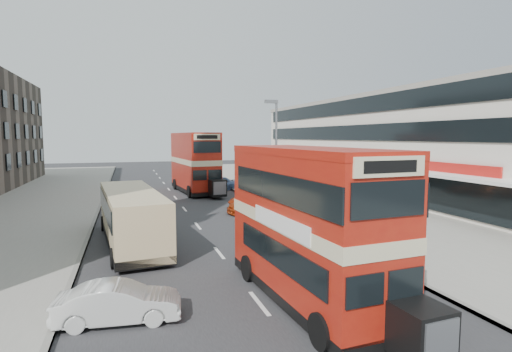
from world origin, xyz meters
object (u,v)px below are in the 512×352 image
object	(u,v)px
car_right_c	(216,183)
car_right_a	(258,204)
cyclist	(238,193)
car_left_front	(119,303)
bus_main	(309,224)
street_lamp	(275,145)
pedestrian_near	(327,203)
bus_second	(195,162)
coach	(131,215)
car_right_b	(254,200)

from	to	relation	value
car_right_c	car_right_a	bearing A→B (deg)	3.26
cyclist	car_right_c	bearing A→B (deg)	91.58
car_left_front	car_right_c	world-z (taller)	car_right_c
car_left_front	cyclist	distance (m)	22.18
bus_main	car_left_front	distance (m)	6.29
street_lamp	cyclist	xyz separation A→B (m)	(-1.74, 4.21, -4.10)
street_lamp	car_right_a	size ratio (longest dim) A/B	1.77
pedestrian_near	car_right_c	bearing A→B (deg)	-95.24
bus_second	pedestrian_near	world-z (taller)	bus_second
bus_second	cyclist	xyz separation A→B (m)	(2.51, -6.69, -2.26)
coach	car_right_a	world-z (taller)	coach
pedestrian_near	cyclist	distance (m)	9.39
car_right_c	car_left_front	bearing A→B (deg)	-15.54
bus_second	car_left_front	xyz separation A→B (m)	(-6.62, -26.90, -2.36)
coach	cyclist	world-z (taller)	coach
bus_main	car_left_front	xyz separation A→B (m)	(-5.96, 0.29, -2.00)
car_left_front	car_right_c	distance (m)	29.38
car_right_c	bus_second	bearing A→B (deg)	-62.55
car_left_front	car_right_b	size ratio (longest dim) A/B	0.88
street_lamp	car_right_b	size ratio (longest dim) A/B	1.99
car_right_c	pedestrian_near	distance (m)	16.85
bus_main	coach	world-z (taller)	bus_main
bus_main	cyclist	distance (m)	20.83
bus_main	pedestrian_near	world-z (taller)	bus_main
coach	street_lamp	bearing A→B (deg)	28.27
bus_main	bus_second	world-z (taller)	bus_second
street_lamp	pedestrian_near	world-z (taller)	street_lamp
car_right_c	pedestrian_near	world-z (taller)	pedestrian_near
pedestrian_near	cyclist	size ratio (longest dim) A/B	0.90
bus_second	car_right_a	world-z (taller)	bus_second
car_left_front	coach	bearing A→B (deg)	3.23
car_right_a	car_left_front	bearing A→B (deg)	-38.52
coach	bus_main	bearing A→B (deg)	-65.24
street_lamp	car_right_a	xyz separation A→B (m)	(-1.69, -1.08, -4.12)
car_left_front	car_right_b	world-z (taller)	car_left_front
car_right_b	pedestrian_near	world-z (taller)	pedestrian_near
street_lamp	bus_second	size ratio (longest dim) A/B	0.79
car_right_b	cyclist	bearing A→B (deg)	-178.31
bus_second	car_right_b	size ratio (longest dim) A/B	2.52
bus_main	coach	bearing A→B (deg)	-63.06
coach	car_left_front	world-z (taller)	coach
car_right_c	cyclist	xyz separation A→B (m)	(0.20, -7.78, -0.01)
bus_main	car_right_a	distance (m)	15.66
bus_main	street_lamp	bearing A→B (deg)	-110.59
pedestrian_near	cyclist	bearing A→B (deg)	-85.20
coach	car_left_front	size ratio (longest dim) A/B	2.74
street_lamp	car_left_front	xyz separation A→B (m)	(-10.87, -16.00, -4.19)
car_right_b	bus_main	bearing A→B (deg)	-19.36
car_right_b	street_lamp	bearing A→B (deg)	37.48
cyclist	street_lamp	bearing A→B (deg)	-67.44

